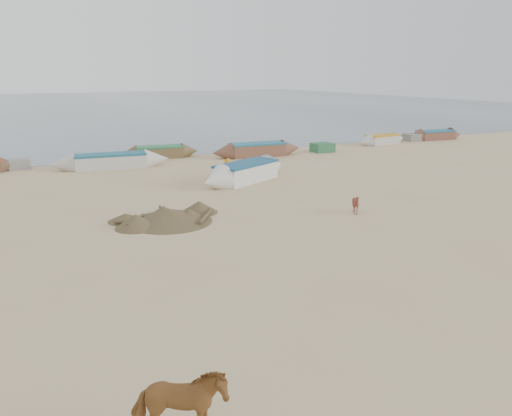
{
  "coord_description": "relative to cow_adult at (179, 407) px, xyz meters",
  "views": [
    {
      "loc": [
        -7.52,
        -11.19,
        5.63
      ],
      "look_at": [
        0.0,
        4.0,
        1.0
      ],
      "focal_mm": 35.0,
      "sensor_mm": 36.0,
      "label": 1
    }
  ],
  "objects": [
    {
      "name": "waterline_canoes",
      "position": [
        5.43,
        25.07,
        -0.21
      ],
      "size": [
        55.26,
        4.21,
        0.94
      ],
      "color": "brown",
      "rests_on": "ground"
    },
    {
      "name": "cow_adult",
      "position": [
        0.0,
        0.0,
        0.0
      ],
      "size": [
        1.65,
        1.12,
        1.27
      ],
      "primitive_type": "imported",
      "rotation": [
        0.0,
        0.0,
        1.26
      ],
      "color": "#946230",
      "rests_on": "ground"
    },
    {
      "name": "sea",
      "position": [
        5.65,
        86.74,
        -0.63
      ],
      "size": [
        160.0,
        160.0,
        0.0
      ],
      "primitive_type": "plane",
      "color": "slate",
      "rests_on": "ground"
    },
    {
      "name": "beach_clutter",
      "position": [
        9.66,
        24.71,
        -0.34
      ],
      "size": [
        44.08,
        5.33,
        0.64
      ],
      "color": "#2C602B",
      "rests_on": "ground"
    },
    {
      "name": "ground",
      "position": [
        5.65,
        4.74,
        -0.64
      ],
      "size": [
        140.0,
        140.0,
        0.0
      ],
      "primitive_type": "plane",
      "color": "tan",
      "rests_on": "ground"
    },
    {
      "name": "near_canoe",
      "position": [
        9.24,
        17.19,
        -0.14
      ],
      "size": [
        6.48,
        4.21,
        1.0
      ],
      "primitive_type": null,
      "rotation": [
        0.0,
        0.0,
        0.46
      ],
      "color": "silver",
      "rests_on": "ground"
    },
    {
      "name": "calf_front",
      "position": [
        10.54,
        9.41,
        -0.23
      ],
      "size": [
        0.92,
        0.87,
        0.82
      ],
      "primitive_type": "imported",
      "rotation": [
        0.0,
        0.0,
        -1.23
      ],
      "color": "maroon",
      "rests_on": "ground"
    },
    {
      "name": "debris_pile",
      "position": [
        3.36,
        11.71,
        -0.38
      ],
      "size": [
        3.63,
        3.63,
        0.52
      ],
      "primitive_type": "cone",
      "rotation": [
        0.0,
        0.0,
        0.1
      ],
      "color": "brown",
      "rests_on": "ground"
    }
  ]
}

